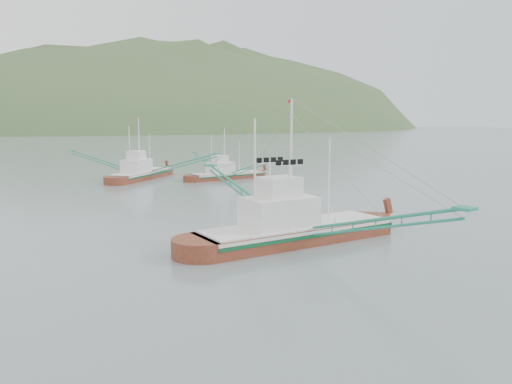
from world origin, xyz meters
TOP-DOWN VIEW (x-y plane):
  - ground at (0.00, 0.00)m, footprint 1200.00×1200.00m
  - main_boat at (-1.22, -0.40)m, footprint 16.98×29.98m
  - bg_boat_right at (18.98, 38.30)m, footprint 12.56×22.46m
  - bg_boat_far at (8.06, 47.08)m, footprint 19.59×24.00m
  - headland_right at (240.00, 430.00)m, footprint 684.00×432.00m

SIDE VIEW (x-z plane):
  - ground at x=0.00m, z-range 0.00..0.00m
  - headland_right at x=240.00m, z-range -153.00..153.00m
  - bg_boat_right at x=18.98m, z-range -3.30..5.79m
  - main_boat at x=-1.22m, z-range -4.24..7.93m
  - bg_boat_far at x=8.06m, z-range -3.12..7.73m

